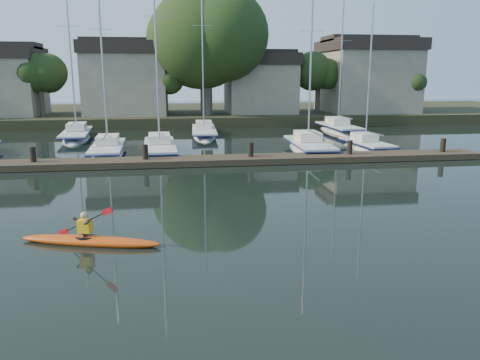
{
  "coord_description": "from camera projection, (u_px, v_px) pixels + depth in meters",
  "views": [
    {
      "loc": [
        -1.44,
        -12.42,
        5.02
      ],
      "look_at": [
        0.98,
        4.33,
        1.2
      ],
      "focal_mm": 35.0,
      "sensor_mm": 36.0,
      "label": 1
    }
  ],
  "objects": [
    {
      "name": "sailboat_2",
      "position": [
        160.0,
        156.0,
        30.76
      ],
      "size": [
        2.41,
        8.97,
        14.74
      ],
      "rotation": [
        0.0,
        0.0,
        0.04
      ],
      "color": "silver",
      "rests_on": "ground"
    },
    {
      "name": "sailboat_5",
      "position": [
        77.0,
        141.0,
        37.59
      ],
      "size": [
        2.87,
        9.15,
        14.9
      ],
      "rotation": [
        0.0,
        0.0,
        0.09
      ],
      "color": "silver",
      "rests_on": "ground"
    },
    {
      "name": "kayak",
      "position": [
        90.0,
        239.0,
        14.13
      ],
      "size": [
        4.43,
        1.8,
        1.42
      ],
      "rotation": [
        0.0,
        0.0,
        -0.28
      ],
      "color": "#D34F10",
      "rests_on": "ground"
    },
    {
      "name": "sailboat_6",
      "position": [
        204.0,
        137.0,
        39.54
      ],
      "size": [
        2.44,
        9.67,
        15.26
      ],
      "rotation": [
        0.0,
        0.0,
        -0.04
      ],
      "color": "silver",
      "rests_on": "ground"
    },
    {
      "name": "sailboat_1",
      "position": [
        108.0,
        157.0,
        30.34
      ],
      "size": [
        2.38,
        8.27,
        13.4
      ],
      "rotation": [
        0.0,
        0.0,
        0.04
      ],
      "color": "silver",
      "rests_on": "ground"
    },
    {
      "name": "sailboat_7",
      "position": [
        339.0,
        134.0,
        41.89
      ],
      "size": [
        2.42,
        8.55,
        13.71
      ],
      "rotation": [
        0.0,
        0.0,
        0.02
      ],
      "color": "silver",
      "rests_on": "ground"
    },
    {
      "name": "dock",
      "position": [
        199.0,
        161.0,
        26.76
      ],
      "size": [
        34.0,
        2.0,
        1.8
      ],
      "color": "#403424",
      "rests_on": "ground"
    },
    {
      "name": "ground",
      "position": [
        228.0,
        255.0,
        13.29
      ],
      "size": [
        160.0,
        160.0,
        0.0
      ],
      "primitive_type": "plane",
      "color": "black",
      "rests_on": "ground"
    },
    {
      "name": "shore",
      "position": [
        199.0,
        91.0,
        51.7
      ],
      "size": [
        90.0,
        25.25,
        12.75
      ],
      "color": "#223018",
      "rests_on": "ground"
    },
    {
      "name": "sailboat_4",
      "position": [
        366.0,
        152.0,
        32.21
      ],
      "size": [
        2.42,
        6.45,
        10.73
      ],
      "rotation": [
        0.0,
        0.0,
        0.08
      ],
      "color": "silver",
      "rests_on": "ground"
    },
    {
      "name": "sailboat_3",
      "position": [
        309.0,
        154.0,
        31.52
      ],
      "size": [
        2.52,
        8.45,
        13.49
      ],
      "rotation": [
        0.0,
        0.0,
        -0.04
      ],
      "color": "silver",
      "rests_on": "ground"
    }
  ]
}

